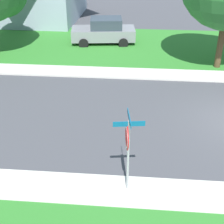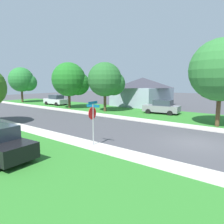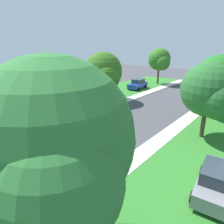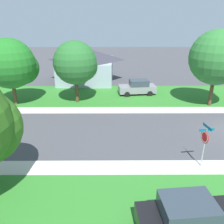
{
  "view_description": "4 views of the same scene",
  "coord_description": "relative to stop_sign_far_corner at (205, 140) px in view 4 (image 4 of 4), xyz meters",
  "views": [
    {
      "loc": [
        -12.58,
        4.53,
        7.5
      ],
      "look_at": [
        -2.04,
        5.44,
        1.4
      ],
      "focal_mm": 53.62,
      "sensor_mm": 36.0,
      "label": 1
    },
    {
      "loc": [
        -13.57,
        -3.84,
        3.93
      ],
      "look_at": [
        0.06,
        6.95,
        1.4
      ],
      "focal_mm": 33.44,
      "sensor_mm": 36.0,
      "label": 2
    },
    {
      "loc": [
        11.2,
        -3.28,
        7.77
      ],
      "look_at": [
        -0.5,
        10.81,
        1.4
      ],
      "focal_mm": 32.0,
      "sensor_mm": 36.0,
      "label": 3
    },
    {
      "loc": [
        -16.22,
        10.15,
        8.3
      ],
      "look_at": [
        0.89,
        10.06,
        1.4
      ],
      "focal_mm": 37.02,
      "sensor_mm": 36.0,
      "label": 4
    }
  ],
  "objects": [
    {
      "name": "sidewalk_east",
      "position": [
        9.27,
        7.23,
        -1.84
      ],
      "size": [
        1.4,
        56.0,
        0.1
      ],
      "primitive_type": "cube",
      "color": "beige",
      "rests_on": "ground"
    },
    {
      "name": "lawn_east",
      "position": [
        13.97,
        7.23,
        -1.85
      ],
      "size": [
        8.0,
        56.0,
        0.08
      ],
      "primitive_type": "cube",
      "color": "#2D7528",
      "rests_on": "ground"
    },
    {
      "name": "sidewalk_west",
      "position": [
        -0.13,
        7.23,
        -1.84
      ],
      "size": [
        1.4,
        56.0,
        0.1
      ],
      "primitive_type": "cube",
      "color": "beige",
      "rests_on": "ground"
    },
    {
      "name": "stop_sign_far_corner",
      "position": [
        0.0,
        0.0,
        0.0
      ],
      "size": [
        0.91,
        0.91,
        2.77
      ],
      "color": "#9E9EA3",
      "rests_on": "ground"
    },
    {
      "name": "car_grey_kerbside_mid",
      "position": [
        14.47,
        2.25,
        -1.01
      ],
      "size": [
        2.41,
        4.48,
        1.76
      ],
      "color": "gray",
      "rests_on": "ground"
    },
    {
      "name": "car_black_near_corner",
      "position": [
        -4.67,
        2.22,
        -1.01
      ],
      "size": [
        2.33,
        4.45,
        1.76
      ],
      "color": "black",
      "rests_on": "ground"
    },
    {
      "name": "tree_sidewalk_near",
      "position": [
        11.97,
        8.8,
        2.18
      ],
      "size": [
        4.72,
        4.39,
        6.42
      ],
      "color": "#4C3823",
      "rests_on": "ground"
    },
    {
      "name": "tree_sidewalk_far",
      "position": [
        10.92,
        -4.95,
        2.84
      ],
      "size": [
        5.64,
        5.25,
        7.52
      ],
      "color": "#4C3823",
      "rests_on": "ground"
    },
    {
      "name": "tree_corner_large",
      "position": [
        11.33,
        15.07,
        2.21
      ],
      "size": [
        5.26,
        4.89,
        6.7
      ],
      "color": "#4C3823",
      "rests_on": "ground"
    },
    {
      "name": "house_right_setback",
      "position": [
        21.05,
        8.79,
        0.49
      ],
      "size": [
        9.18,
        8.01,
        4.6
      ],
      "color": "#93A3B2",
      "rests_on": "ground"
    }
  ]
}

